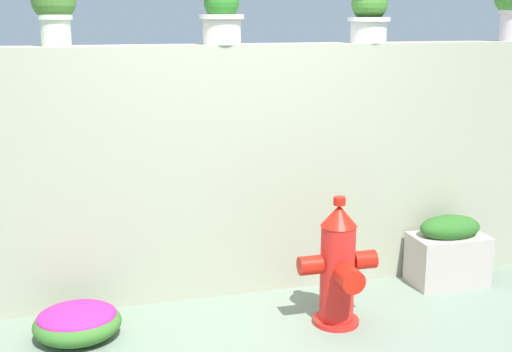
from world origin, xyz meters
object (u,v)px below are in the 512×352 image
potted_plant_2 (222,12)px  flower_bush_left (77,321)px  potted_plant_1 (54,3)px  planter_box (448,251)px  fire_hydrant (338,268)px  potted_plant_3 (369,10)px

potted_plant_2 → flower_bush_left: potted_plant_2 is taller
potted_plant_2 → flower_bush_left: bearing=-153.9°
potted_plant_1 → planter_box: potted_plant_1 is taller
potted_plant_1 → planter_box: bearing=-7.3°
potted_plant_1 → flower_bush_left: 1.96m
flower_bush_left → planter_box: (2.65, 0.19, 0.13)m
planter_box → fire_hydrant: bearing=-158.1°
fire_hydrant → planter_box: 1.13m
potted_plant_3 → fire_hydrant: potted_plant_3 is taller
potted_plant_1 → fire_hydrant: potted_plant_1 is taller
potted_plant_2 → planter_box: 2.37m
potted_plant_1 → potted_plant_2: bearing=-1.4°
fire_hydrant → flower_bush_left: fire_hydrant is taller
potted_plant_1 → flower_bush_left: potted_plant_1 is taller
potted_plant_1 → potted_plant_3: bearing=-0.5°
flower_bush_left → potted_plant_2: bearing=26.1°
potted_plant_2 → potted_plant_3: size_ratio=0.96×
potted_plant_1 → planter_box: 3.21m
potted_plant_1 → flower_bush_left: (0.02, -0.53, -1.89)m
potted_plant_3 → fire_hydrant: size_ratio=0.47×
potted_plant_3 → potted_plant_1: bearing=179.5°
fire_hydrant → flower_bush_left: size_ratio=1.58×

